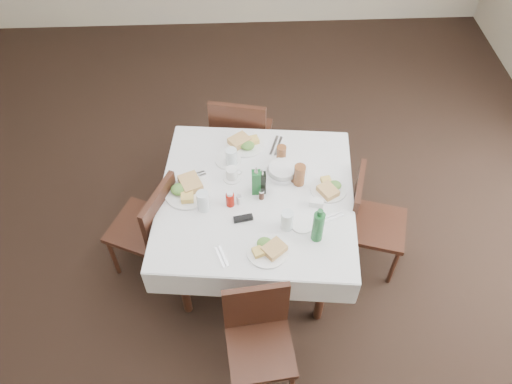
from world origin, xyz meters
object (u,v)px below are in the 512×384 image
chair_south (258,332)px  water_n (231,158)px  dining_table (256,202)px  water_w (203,201)px  bread_basket (282,171)px  water_s (287,220)px  chair_east (367,217)px  coffee_mug (232,174)px  oil_cruet_green (256,181)px  ketchup_bottle (230,199)px  oil_cruet_dark (262,182)px  chair_north (241,135)px  chair_west (151,224)px  water_e (301,175)px  green_bottle (318,226)px

chair_south → water_n: 1.17m
dining_table → chair_south: chair_south is taller
chair_south → water_w: bearing=113.5°
water_w → bread_basket: 0.59m
water_s → chair_east: bearing=23.7°
water_s → coffee_mug: 0.54m
oil_cruet_green → ketchup_bottle: size_ratio=2.05×
bread_basket → oil_cruet_dark: size_ratio=0.98×
bread_basket → water_s: bearing=-91.2°
coffee_mug → chair_east: bearing=-9.9°
chair_north → dining_table: bearing=-84.0°
water_w → bread_basket: size_ratio=0.70×
water_w → oil_cruet_green: size_ratio=0.61×
chair_west → chair_east: bearing=0.3°
chair_west → bread_basket: chair_west is taller
chair_south → water_s: 0.69m
water_e → ketchup_bottle: 0.51m
coffee_mug → water_e: bearing=-6.3°
bread_basket → ketchup_bottle: (-0.36, -0.25, 0.02)m
chair_west → coffee_mug: bearing=16.7°
chair_west → water_w: bearing=-12.0°
dining_table → chair_west: (-0.73, -0.02, -0.18)m
chair_east → ketchup_bottle: bearing=-176.0°
water_n → coffee_mug: 0.13m
water_e → water_n: bearing=159.3°
water_e → bread_basket: 0.14m
water_s → coffee_mug: (-0.33, 0.43, -0.03)m
water_s → chair_north: bearing=103.4°
coffee_mug → chair_west: bearing=-163.3°
oil_cruet_dark → water_w: bearing=-161.4°
oil_cruet_green → green_bottle: bearing=-47.8°
chair_south → oil_cruet_green: size_ratio=3.41×
bread_basket → chair_east: bearing=-17.1°
oil_cruet_dark → green_bottle: (0.31, -0.39, 0.03)m
green_bottle → oil_cruet_green: bearing=132.2°
water_n → oil_cruet_dark: (0.19, -0.25, 0.02)m
water_n → oil_cruet_green: 0.30m
chair_north → oil_cruet_dark: bearing=-81.2°
water_e → oil_cruet_green: (-0.30, -0.08, 0.04)m
coffee_mug → green_bottle: green_bottle is taller
water_w → ketchup_bottle: (0.17, 0.02, -0.02)m
oil_cruet_green → ketchup_bottle: bearing=-149.5°
water_n → bread_basket: (0.34, -0.10, -0.04)m
water_s → green_bottle: (0.18, -0.09, 0.05)m
chair_north → green_bottle: 1.32m
chair_south → coffee_mug: (-0.13, 0.98, 0.33)m
oil_cruet_dark → coffee_mug: bearing=146.8°
water_s → bread_basket: (0.01, 0.45, -0.04)m
chair_east → coffee_mug: coffee_mug is taller
water_e → water_w: size_ratio=0.89×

